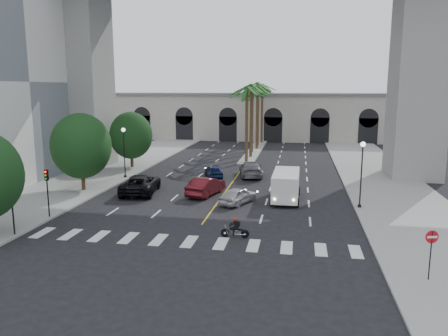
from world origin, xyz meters
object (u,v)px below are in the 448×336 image
lamp_post_left_far (124,148)px  car_d (251,169)px  motorcycle_rider (236,229)px  car_a (238,195)px  car_b (206,186)px  car_e (214,171)px  car_c (141,184)px  traffic_signal_near (12,199)px  traffic_signal_far (47,185)px  pedestrian_a (7,193)px  do_not_enter_sign (431,245)px  lamp_post_right (362,169)px  cargo_van (286,185)px

lamp_post_left_far → car_d: (12.90, 3.42, -2.41)m
motorcycle_rider → car_a: size_ratio=0.46×
car_b → car_e: 7.85m
car_c → traffic_signal_near: bearing=65.8°
traffic_signal_far → car_d: 22.09m
car_e → pedestrian_a: pedestrian_a is taller
traffic_signal_far → car_e: (8.97, 16.72, -1.84)m
lamp_post_left_far → car_d: bearing=14.9°
traffic_signal_near → do_not_enter_sign: size_ratio=1.37×
traffic_signal_far → car_a: bearing=26.6°
lamp_post_right → motorcycle_rider: bearing=-136.4°
car_a → cargo_van: 4.27m
cargo_van → car_b: bearing=175.2°
pedestrian_a → car_a: bearing=24.3°
motorcycle_rider → car_d: 19.71m
lamp_post_left_far → traffic_signal_near: bearing=-89.7°
car_b → cargo_van: 7.12m
pedestrian_a → lamp_post_left_far: bearing=78.4°
lamp_post_left_far → lamp_post_right: bearing=-19.3°
car_c → do_not_enter_sign: bearing=135.9°
car_c → car_e: 9.59m
car_c → car_b: bearing=175.2°
do_not_enter_sign → pedestrian_a: bearing=149.3°
car_c → car_d: bearing=-141.5°
car_d → car_b: bearing=60.8°
traffic_signal_near → car_c: bearing=73.2°
car_a → pedestrian_a: 18.81m
lamp_post_left_far → lamp_post_right: 24.16m
car_c → lamp_post_left_far: bearing=-63.7°
do_not_enter_sign → car_e: bearing=110.2°
lamp_post_left_far → car_a: (13.10, -7.98, -2.54)m
car_a → car_c: 9.44m
cargo_van → car_e: bearing=133.7°
car_e → lamp_post_left_far: bearing=-6.6°
car_b → do_not_enter_sign: size_ratio=1.84×
traffic_signal_near → cargo_van: size_ratio=0.63×
lamp_post_left_far → car_a: 15.55m
lamp_post_left_far → car_e: 9.69m
car_b → car_e: car_b is taller
lamp_post_right → car_e: size_ratio=1.36×
motorcycle_rider → car_b: size_ratio=0.37×
lamp_post_left_far → lamp_post_right: (22.80, -8.00, 0.00)m
car_a → do_not_enter_sign: (11.30, -13.15, 1.26)m
motorcycle_rider → car_a: bearing=97.4°
motorcycle_rider → car_d: car_d is taller
lamp_post_left_far → motorcycle_rider: 21.69m
car_a → car_e: 10.96m
pedestrian_a → lamp_post_right: bearing=20.4°
cargo_van → motorcycle_rider: bearing=-105.1°
car_d → car_e: 4.01m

